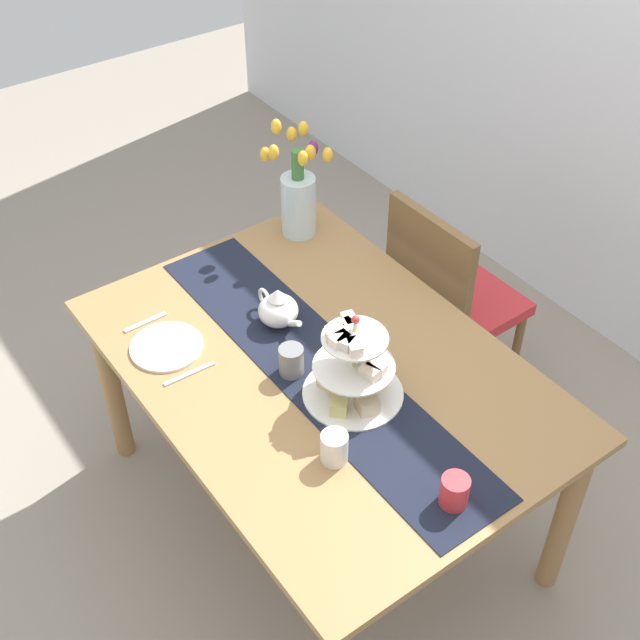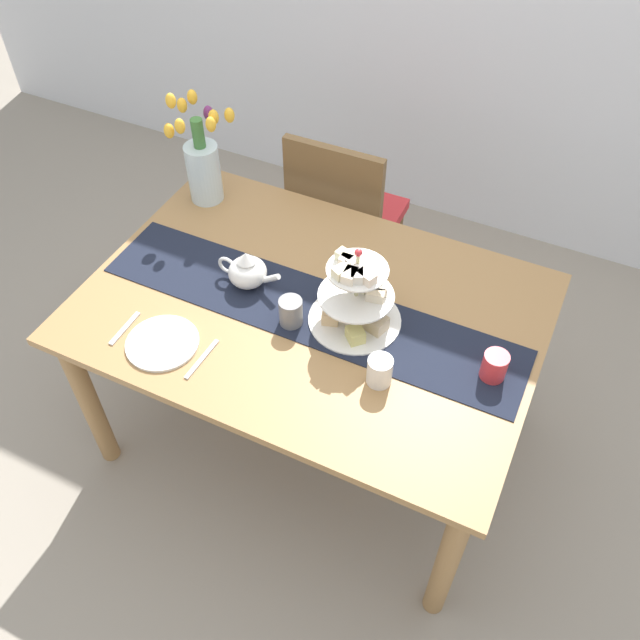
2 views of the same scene
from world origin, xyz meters
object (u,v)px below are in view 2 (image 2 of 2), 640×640
(teapot, at_px, (247,271))
(mug_orange, at_px, (494,366))
(tiered_cake_stand, at_px, (357,298))
(mug_white_text, at_px, (380,371))
(knife_left, at_px, (202,359))
(tulip_vase, at_px, (203,163))
(fork_left, at_px, (125,328))
(chair_left, at_px, (343,215))
(mug_grey, at_px, (291,312))
(dinner_plate_left, at_px, (162,343))
(dining_table, at_px, (311,326))

(teapot, distance_m, mug_orange, 0.85)
(tiered_cake_stand, xyz_separation_m, mug_white_text, (0.16, -0.19, -0.06))
(mug_white_text, bearing_deg, knife_left, -162.89)
(tulip_vase, bearing_deg, fork_left, -79.83)
(chair_left, height_order, teapot, chair_left)
(chair_left, relative_size, mug_orange, 9.58)
(tiered_cake_stand, height_order, tulip_vase, tulip_vase)
(fork_left, bearing_deg, tulip_vase, 100.17)
(fork_left, xyz_separation_m, mug_grey, (0.47, 0.25, 0.05))
(chair_left, bearing_deg, mug_orange, -42.94)
(teapot, xyz_separation_m, mug_grey, (0.21, -0.09, -0.01))
(tulip_vase, xyz_separation_m, mug_grey, (0.59, -0.44, -0.11))
(tulip_vase, bearing_deg, teapot, -42.28)
(fork_left, distance_m, mug_orange, 1.16)
(chair_left, xyz_separation_m, mug_orange, (0.83, -0.77, 0.29))
(fork_left, bearing_deg, knife_left, 0.00)
(tiered_cake_stand, distance_m, dinner_plate_left, 0.62)
(mug_grey, bearing_deg, mug_white_text, -15.46)
(knife_left, bearing_deg, mug_orange, 21.51)
(tiered_cake_stand, bearing_deg, dining_table, -179.76)
(fork_left, relative_size, mug_grey, 1.58)
(knife_left, height_order, mug_grey, mug_grey)
(knife_left, bearing_deg, dining_table, 60.07)
(mug_white_text, distance_m, mug_orange, 0.34)
(tiered_cake_stand, xyz_separation_m, dinner_plate_left, (-0.51, -0.35, -0.10))
(chair_left, distance_m, mug_grey, 0.91)
(teapot, xyz_separation_m, fork_left, (-0.25, -0.35, -0.06))
(mug_orange, bearing_deg, dinner_plate_left, -161.49)
(dining_table, relative_size, mug_grey, 15.71)
(mug_grey, xyz_separation_m, mug_white_text, (0.34, -0.09, -0.00))
(teapot, xyz_separation_m, mug_white_text, (0.56, -0.19, -0.01))
(tulip_vase, bearing_deg, dining_table, -29.22)
(chair_left, xyz_separation_m, teapot, (-0.02, -0.75, 0.30))
(tulip_vase, relative_size, mug_orange, 4.70)
(chair_left, distance_m, dinner_plate_left, 1.13)
(chair_left, distance_m, tiered_cake_stand, 0.90)
(dining_table, height_order, mug_white_text, mug_white_text)
(teapot, xyz_separation_m, tulip_vase, (-0.38, 0.34, 0.10))
(knife_left, height_order, mug_orange, mug_orange)
(teapot, relative_size, mug_white_text, 2.51)
(dining_table, distance_m, mug_white_text, 0.40)
(tiered_cake_stand, distance_m, mug_grey, 0.21)
(tulip_vase, bearing_deg, dinner_plate_left, -68.78)
(tulip_vase, height_order, dinner_plate_left, tulip_vase)
(dining_table, distance_m, tiered_cake_stand, 0.26)
(mug_grey, bearing_deg, dinner_plate_left, -141.62)
(dining_table, height_order, mug_grey, mug_grey)
(chair_left, bearing_deg, tulip_vase, -134.79)
(tiered_cake_stand, relative_size, teapot, 1.28)
(mug_grey, bearing_deg, teapot, 155.93)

